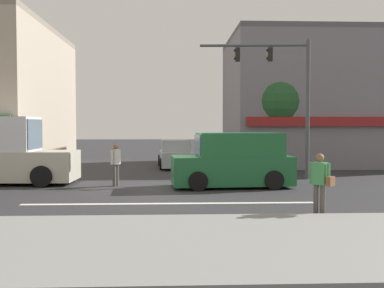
# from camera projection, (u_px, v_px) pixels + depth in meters

# --- Properties ---
(ground_plane) EXTENTS (120.00, 120.00, 0.00)m
(ground_plane) POSITION_uv_depth(u_px,v_px,m) (170.00, 188.00, 17.25)
(ground_plane) COLOR #2B2B2D
(lane_marking_stripe) EXTENTS (9.00, 0.24, 0.01)m
(lane_marking_stripe) POSITION_uv_depth(u_px,v_px,m) (169.00, 203.00, 13.75)
(lane_marking_stripe) COLOR silver
(lane_marking_stripe) RESTS_ON ground
(sidewalk_curb) EXTENTS (40.00, 5.00, 0.16)m
(sidewalk_curb) POSITION_uv_depth(u_px,v_px,m) (167.00, 244.00, 8.76)
(sidewalk_curb) COLOR gray
(sidewalk_curb) RESTS_ON ground
(building_right_corner) EXTENTS (13.55, 8.60, 7.89)m
(building_right_corner) POSITION_uv_depth(u_px,v_px,m) (338.00, 101.00, 28.13)
(building_right_corner) COLOR slate
(building_right_corner) RESTS_ON ground
(street_tree) EXTENTS (3.14, 3.14, 5.26)m
(street_tree) POSITION_uv_depth(u_px,v_px,m) (275.00, 102.00, 24.95)
(street_tree) COLOR #4C3823
(street_tree) RESTS_ON ground
(utility_pole_near_left) EXTENTS (1.40, 0.22, 8.54)m
(utility_pole_near_left) POSITION_uv_depth(u_px,v_px,m) (6.00, 85.00, 22.34)
(utility_pole_near_left) COLOR brown
(utility_pole_near_left) RESTS_ON ground
(utility_pole_far_right) EXTENTS (1.40, 0.22, 7.88)m
(utility_pole_far_right) POSITION_uv_depth(u_px,v_px,m) (312.00, 96.00, 25.82)
(utility_pole_far_right) COLOR brown
(utility_pole_far_right) RESTS_ON ground
(traffic_light_mast) EXTENTS (4.88, 0.51, 6.20)m
(traffic_light_mast) POSITION_uv_depth(u_px,v_px,m) (286.00, 85.00, 19.93)
(traffic_light_mast) COLOR #47474C
(traffic_light_mast) RESTS_ON ground
(sedan_parked_curbside) EXTENTS (2.08, 4.20, 1.58)m
(sedan_parked_curbside) POSITION_uv_depth(u_px,v_px,m) (175.00, 155.00, 25.42)
(sedan_parked_curbside) COLOR #999EA3
(sedan_parked_curbside) RESTS_ON ground
(van_crossing_center) EXTENTS (4.72, 2.29, 2.11)m
(van_crossing_center) POSITION_uv_depth(u_px,v_px,m) (234.00, 161.00, 17.41)
(van_crossing_center) COLOR #1E6033
(van_crossing_center) RESTS_ON ground
(box_truck_approaching_near) EXTENTS (5.65, 2.35, 2.75)m
(box_truck_approaching_near) POSITION_uv_depth(u_px,v_px,m) (1.00, 153.00, 18.31)
(box_truck_approaching_near) COLOR #B7B29E
(box_truck_approaching_near) RESTS_ON ground
(pedestrian_foreground_with_bag) EXTENTS (0.56, 0.61, 1.67)m
(pedestrian_foreground_with_bag) POSITION_uv_depth(u_px,v_px,m) (320.00, 181.00, 11.64)
(pedestrian_foreground_with_bag) COLOR #4C4742
(pedestrian_foreground_with_bag) RESTS_ON ground
(pedestrian_mid_crossing) EXTENTS (0.37, 0.51, 1.67)m
(pedestrian_mid_crossing) POSITION_uv_depth(u_px,v_px,m) (116.00, 162.00, 17.67)
(pedestrian_mid_crossing) COLOR #4C4742
(pedestrian_mid_crossing) RESTS_ON ground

